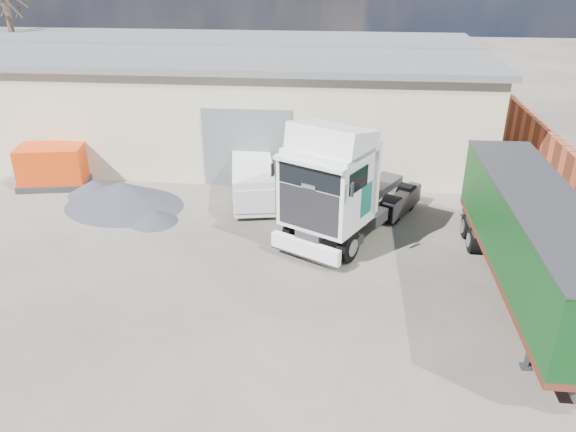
# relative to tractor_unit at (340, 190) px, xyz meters

# --- Properties ---
(ground) EXTENTS (120.00, 120.00, 0.00)m
(ground) POSITION_rel_tractor_unit_xyz_m (-2.20, -5.20, -1.98)
(ground) COLOR #292621
(ground) RESTS_ON ground
(warehouse) EXTENTS (30.60, 12.60, 5.42)m
(warehouse) POSITION_rel_tractor_unit_xyz_m (-8.19, 10.79, 0.68)
(warehouse) COLOR #BFB193
(warehouse) RESTS_ON ground
(tractor_unit) EXTENTS (5.63, 7.29, 4.70)m
(tractor_unit) POSITION_rel_tractor_unit_xyz_m (0.00, 0.00, 0.00)
(tractor_unit) COLOR black
(tractor_unit) RESTS_ON ground
(box_trailer) EXTENTS (2.23, 10.44, 3.47)m
(box_trailer) POSITION_rel_tractor_unit_xyz_m (5.80, -3.41, 0.14)
(box_trailer) COLOR #2D2D30
(box_trailer) RESTS_ON ground
(panel_van) EXTENTS (2.41, 4.36, 1.69)m
(panel_van) POSITION_rel_tractor_unit_xyz_m (-3.66, 2.90, -1.11)
(panel_van) COLOR black
(panel_van) RESTS_ON ground
(orange_skip) EXTENTS (3.33, 2.43, 1.89)m
(orange_skip) POSITION_rel_tractor_unit_xyz_m (-13.03, 3.95, -1.15)
(orange_skip) COLOR #2D2D30
(orange_skip) RESTS_ON ground
(gravel_heap) EXTENTS (6.10, 5.93, 1.08)m
(gravel_heap) POSITION_rel_tractor_unit_xyz_m (-9.18, 2.09, -1.48)
(gravel_heap) COLOR black
(gravel_heap) RESTS_ON ground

